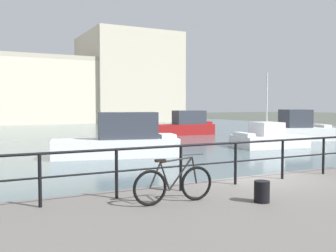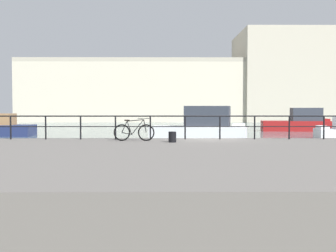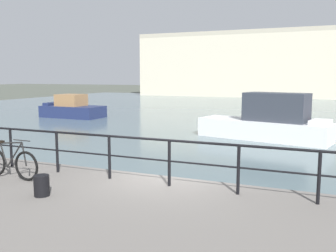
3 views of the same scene
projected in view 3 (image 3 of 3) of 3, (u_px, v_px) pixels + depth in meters
name	position (u px, v px, depth m)	size (l,w,h in m)	color
ground_plane	(167.00, 217.00, 9.44)	(240.00, 240.00, 0.00)	#4C5147
water_basin	(285.00, 112.00, 37.03)	(80.00, 60.00, 0.01)	slate
moored_cabin_cruiser	(72.00, 109.00, 31.93)	(5.35, 2.67, 1.97)	navy
moored_blue_motorboat	(268.00, 122.00, 20.68)	(7.58, 3.67, 2.62)	white
quay_railing	(138.00, 151.00, 8.66)	(26.78, 0.07, 1.08)	black
parked_bicycle	(10.00, 163.00, 9.04)	(1.77, 0.12, 0.98)	black
mooring_bollard	(42.00, 186.00, 7.73)	(0.32, 0.32, 0.44)	black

